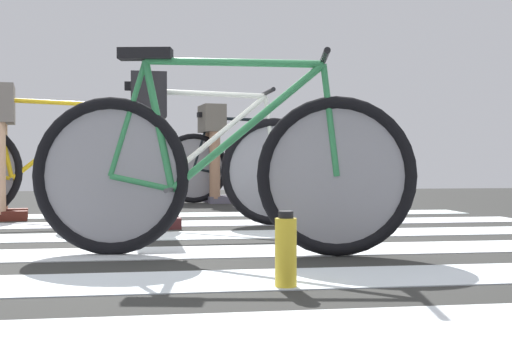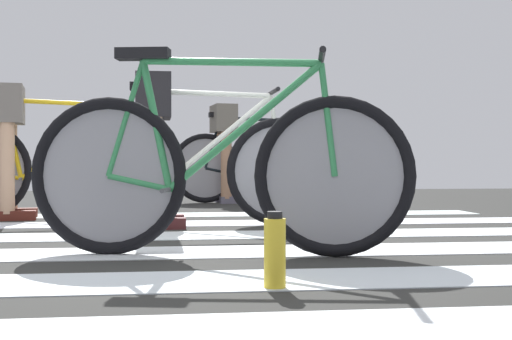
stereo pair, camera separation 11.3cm
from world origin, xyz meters
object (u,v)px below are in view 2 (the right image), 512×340
at_px(cyclist_3_of_4, 9,133).
at_px(bicycle_4_of_4, 253,165).
at_px(water_bottle, 275,252).
at_px(cyclist_4_of_4, 224,140).
at_px(cyclist_2_of_4, 154,129).
at_px(bicycle_1_of_4, 219,170).
at_px(bicycle_3_of_4, 53,167).
at_px(bicycle_2_of_4, 202,168).

xyz_separation_m(cyclist_3_of_4, bicycle_4_of_4, (2.03, 1.88, -0.25)).
bearing_deg(water_bottle, bicycle_4_of_4, 84.25).
bearing_deg(cyclist_4_of_4, cyclist_2_of_4, -111.00).
bearing_deg(cyclist_2_of_4, bicycle_1_of_4, -78.41).
xyz_separation_m(bicycle_4_of_4, cyclist_4_of_4, (-0.31, -0.04, 0.27)).
bearing_deg(cyclist_2_of_4, bicycle_3_of_4, 132.08).
bearing_deg(bicycle_3_of_4, cyclist_3_of_4, -180.00).
relative_size(bicycle_4_of_4, water_bottle, 6.72).
height_order(bicycle_1_of_4, bicycle_2_of_4, same).
height_order(cyclist_3_of_4, bicycle_4_of_4, cyclist_3_of_4).
xyz_separation_m(bicycle_1_of_4, water_bottle, (0.13, -0.82, -0.26)).
height_order(bicycle_1_of_4, bicycle_4_of_4, same).
distance_m(bicycle_1_of_4, cyclist_4_of_4, 4.03).
xyz_separation_m(cyclist_4_of_4, water_bottle, (-0.18, -4.83, -0.53)).
bearing_deg(water_bottle, cyclist_4_of_4, 87.84).
xyz_separation_m(bicycle_1_of_4, bicycle_3_of_4, (-1.10, 2.22, 0.00)).
bearing_deg(bicycle_3_of_4, cyclist_4_of_4, 42.84).
height_order(bicycle_3_of_4, water_bottle, bicycle_3_of_4).
height_order(bicycle_4_of_4, cyclist_4_of_4, cyclist_4_of_4).
distance_m(cyclist_3_of_4, bicycle_4_of_4, 2.78).
height_order(bicycle_2_of_4, cyclist_4_of_4, cyclist_4_of_4).
bearing_deg(bicycle_4_of_4, cyclist_4_of_4, -180.00).
distance_m(cyclist_3_of_4, cyclist_4_of_4, 2.52).
bearing_deg(cyclist_4_of_4, bicycle_4_of_4, 0.00).
bearing_deg(bicycle_4_of_4, cyclist_2_of_4, -116.91).
height_order(bicycle_1_of_4, cyclist_4_of_4, cyclist_4_of_4).
bearing_deg(cyclist_3_of_4, bicycle_1_of_4, -65.86).
xyz_separation_m(bicycle_4_of_4, water_bottle, (-0.49, -4.87, -0.26)).
relative_size(bicycle_2_of_4, cyclist_3_of_4, 1.76).
bearing_deg(cyclist_4_of_4, cyclist_3_of_4, -140.31).
bearing_deg(bicycle_3_of_4, bicycle_1_of_4, -72.42).
xyz_separation_m(bicycle_1_of_4, bicycle_2_of_4, (-0.02, 1.41, 0.00)).
distance_m(bicycle_2_of_4, cyclist_2_of_4, 0.40).
xyz_separation_m(bicycle_2_of_4, water_bottle, (0.15, -2.23, -0.26)).
xyz_separation_m(bicycle_1_of_4, bicycle_4_of_4, (0.62, 4.05, 0.00)).
relative_size(bicycle_2_of_4, water_bottle, 6.75).
relative_size(bicycle_1_of_4, bicycle_4_of_4, 0.99).
bearing_deg(bicycle_1_of_4, water_bottle, -70.02).
distance_m(bicycle_3_of_4, water_bottle, 3.29).
distance_m(bicycle_4_of_4, cyclist_4_of_4, 0.41).
relative_size(bicycle_2_of_4, cyclist_4_of_4, 1.72).
height_order(cyclist_2_of_4, bicycle_3_of_4, cyclist_2_of_4).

